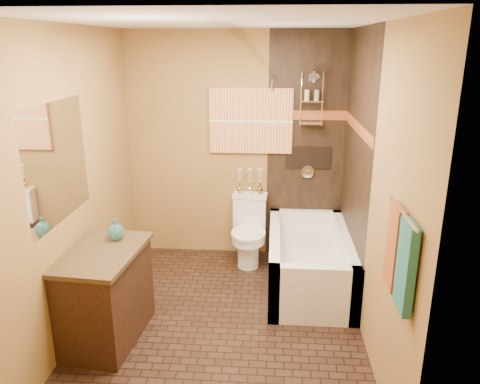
# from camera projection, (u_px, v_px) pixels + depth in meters

# --- Properties ---
(floor) EXTENTS (3.00, 3.00, 0.00)m
(floor) POSITION_uv_depth(u_px,v_px,m) (222.00, 322.00, 4.12)
(floor) COLOR black
(floor) RESTS_ON ground
(wall_left) EXTENTS (0.02, 3.00, 2.50)m
(wall_left) POSITION_uv_depth(u_px,v_px,m) (75.00, 184.00, 3.83)
(wall_left) COLOR #A57640
(wall_left) RESTS_ON floor
(wall_right) EXTENTS (0.02, 3.00, 2.50)m
(wall_right) POSITION_uv_depth(u_px,v_px,m) (372.00, 191.00, 3.66)
(wall_right) COLOR #A57640
(wall_right) RESTS_ON floor
(wall_back) EXTENTS (2.40, 0.02, 2.50)m
(wall_back) POSITION_uv_depth(u_px,v_px,m) (236.00, 148.00, 5.17)
(wall_back) COLOR #A57640
(wall_back) RESTS_ON floor
(wall_front) EXTENTS (2.40, 0.02, 2.50)m
(wall_front) POSITION_uv_depth(u_px,v_px,m) (186.00, 276.00, 2.32)
(wall_front) COLOR #A57640
(wall_front) RESTS_ON floor
(ceiling) EXTENTS (3.00, 3.00, 0.00)m
(ceiling) POSITION_uv_depth(u_px,v_px,m) (218.00, 22.00, 3.37)
(ceiling) COLOR silver
(ceiling) RESTS_ON wall_back
(alcove_tile_back) EXTENTS (0.85, 0.01, 2.50)m
(alcove_tile_back) POSITION_uv_depth(u_px,v_px,m) (306.00, 149.00, 5.10)
(alcove_tile_back) COLOR black
(alcove_tile_back) RESTS_ON wall_back
(alcove_tile_right) EXTENTS (0.01, 1.50, 2.50)m
(alcove_tile_right) POSITION_uv_depth(u_px,v_px,m) (355.00, 167.00, 4.37)
(alcove_tile_right) COLOR black
(alcove_tile_right) RESTS_ON wall_right
(mosaic_band_back) EXTENTS (0.85, 0.01, 0.10)m
(mosaic_band_back) POSITION_uv_depth(u_px,v_px,m) (308.00, 115.00, 4.98)
(mosaic_band_back) COLOR maroon
(mosaic_band_back) RESTS_ON alcove_tile_back
(mosaic_band_right) EXTENTS (0.01, 1.50, 0.10)m
(mosaic_band_right) POSITION_uv_depth(u_px,v_px,m) (357.00, 127.00, 4.26)
(mosaic_band_right) COLOR maroon
(mosaic_band_right) RESTS_ON alcove_tile_right
(alcove_niche) EXTENTS (0.50, 0.01, 0.25)m
(alcove_niche) POSITION_uv_depth(u_px,v_px,m) (308.00, 158.00, 5.13)
(alcove_niche) COLOR black
(alcove_niche) RESTS_ON alcove_tile_back
(shower_fixtures) EXTENTS (0.24, 0.33, 1.16)m
(shower_fixtures) POSITION_uv_depth(u_px,v_px,m) (311.00, 112.00, 4.87)
(shower_fixtures) COLOR silver
(shower_fixtures) RESTS_ON floor
(curtain_rod) EXTENTS (0.03, 1.55, 0.03)m
(curtain_rod) POSITION_uv_depth(u_px,v_px,m) (273.00, 82.00, 4.20)
(curtain_rod) COLOR silver
(curtain_rod) RESTS_ON wall_back
(towel_bar) EXTENTS (0.02, 0.55, 0.02)m
(towel_bar) POSITION_uv_depth(u_px,v_px,m) (403.00, 213.00, 2.61)
(towel_bar) COLOR silver
(towel_bar) RESTS_ON wall_right
(towel_teal) EXTENTS (0.05, 0.22, 0.52)m
(towel_teal) POSITION_uv_depth(u_px,v_px,m) (406.00, 267.00, 2.56)
(towel_teal) COLOR #1E645B
(towel_teal) RESTS_ON towel_bar
(towel_rust) EXTENTS (0.05, 0.22, 0.52)m
(towel_rust) POSITION_uv_depth(u_px,v_px,m) (395.00, 247.00, 2.81)
(towel_rust) COLOR brown
(towel_rust) RESTS_ON towel_bar
(sunset_painting) EXTENTS (0.90, 0.04, 0.70)m
(sunset_painting) POSITION_uv_depth(u_px,v_px,m) (251.00, 121.00, 5.04)
(sunset_painting) COLOR #CB612F
(sunset_painting) RESTS_ON wall_back
(vanity_mirror) EXTENTS (0.01, 1.00, 0.90)m
(vanity_mirror) POSITION_uv_depth(u_px,v_px,m) (58.00, 163.00, 3.49)
(vanity_mirror) COLOR white
(vanity_mirror) RESTS_ON wall_left
(bathtub) EXTENTS (0.80, 1.50, 0.55)m
(bathtub) POSITION_uv_depth(u_px,v_px,m) (309.00, 265.00, 4.71)
(bathtub) COLOR white
(bathtub) RESTS_ON floor
(toilet) EXTENTS (0.39, 0.57, 0.75)m
(toilet) POSITION_uv_depth(u_px,v_px,m) (249.00, 230.00, 5.16)
(toilet) COLOR white
(toilet) RESTS_ON floor
(vanity) EXTENTS (0.62, 0.93, 0.78)m
(vanity) POSITION_uv_depth(u_px,v_px,m) (105.00, 295.00, 3.81)
(vanity) COLOR black
(vanity) RESTS_ON floor
(teal_bottle) EXTENTS (0.15, 0.15, 0.22)m
(teal_bottle) POSITION_uv_depth(u_px,v_px,m) (116.00, 230.00, 3.88)
(teal_bottle) COLOR #267073
(teal_bottle) RESTS_ON vanity
(bud_vases) EXTENTS (0.28, 0.06, 0.28)m
(bud_vases) POSITION_uv_depth(u_px,v_px,m) (250.00, 180.00, 5.16)
(bud_vases) COLOR gold
(bud_vases) RESTS_ON toilet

